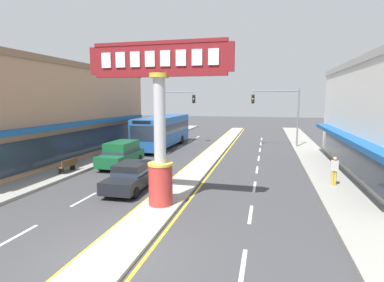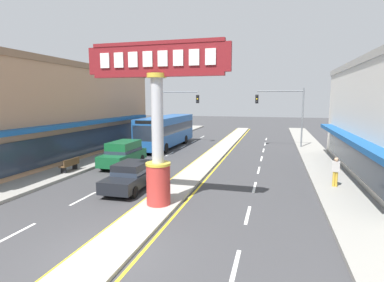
# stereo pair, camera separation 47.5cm
# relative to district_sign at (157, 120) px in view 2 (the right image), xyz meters

# --- Properties ---
(ground_plane) EXTENTS (160.00, 160.00, 0.00)m
(ground_plane) POSITION_rel_district_sign_xyz_m (0.00, -4.70, -4.14)
(ground_plane) COLOR #3A3A3D
(median_strip) EXTENTS (1.80, 52.00, 0.14)m
(median_strip) POSITION_rel_district_sign_xyz_m (0.00, 13.30, -4.07)
(median_strip) COLOR #A39E93
(median_strip) RESTS_ON ground
(sidewalk_left) EXTENTS (2.63, 60.00, 0.18)m
(sidewalk_left) POSITION_rel_district_sign_xyz_m (-8.82, 11.30, -4.05)
(sidewalk_left) COLOR gray
(sidewalk_left) RESTS_ON ground
(sidewalk_right) EXTENTS (2.63, 60.00, 0.18)m
(sidewalk_right) POSITION_rel_district_sign_xyz_m (8.82, 11.30, -4.05)
(sidewalk_right) COLOR gray
(sidewalk_right) RESTS_ON ground
(lane_markings) EXTENTS (8.54, 52.00, 0.01)m
(lane_markings) POSITION_rel_district_sign_xyz_m (-0.00, 11.94, -4.14)
(lane_markings) COLOR silver
(lane_markings) RESTS_ON ground
(district_sign) EXTENTS (6.73, 1.18, 7.50)m
(district_sign) POSITION_rel_district_sign_xyz_m (0.00, 0.00, 0.00)
(district_sign) COLOR #B7332D
(district_sign) RESTS_ON median_strip
(storefront_left) EXTENTS (9.54, 26.04, 8.07)m
(storefront_left) POSITION_rel_district_sign_xyz_m (-14.38, 8.51, -0.11)
(storefront_left) COLOR tan
(storefront_left) RESTS_ON ground
(traffic_light_left_side) EXTENTS (4.86, 0.46, 6.20)m
(traffic_light_left_side) POSITION_rel_district_sign_xyz_m (-6.14, 20.37, 0.11)
(traffic_light_left_side) COLOR slate
(traffic_light_left_side) RESTS_ON ground
(traffic_light_right_side) EXTENTS (4.86, 0.46, 6.20)m
(traffic_light_right_side) POSITION_rel_district_sign_xyz_m (6.14, 19.86, 0.11)
(traffic_light_right_side) COLOR slate
(traffic_light_right_side) RESTS_ON ground
(suv_near_right_lane) EXTENTS (2.01, 4.62, 1.90)m
(suv_near_right_lane) POSITION_rel_district_sign_xyz_m (-5.85, 7.50, -3.16)
(suv_near_right_lane) COLOR #14562D
(suv_near_right_lane) RESTS_ON ground
(bus_far_right_lane) EXTENTS (2.65, 11.22, 3.26)m
(bus_far_right_lane) POSITION_rel_district_sign_xyz_m (-5.85, 17.08, -2.27)
(bus_far_right_lane) COLOR #1E5199
(bus_far_right_lane) RESTS_ON ground
(sedan_near_left_lane) EXTENTS (1.92, 4.34, 1.53)m
(sedan_near_left_lane) POSITION_rel_district_sign_xyz_m (-2.55, 2.23, -3.35)
(sedan_near_left_lane) COLOR black
(sedan_near_left_lane) RESTS_ON ground
(street_bench) EXTENTS (0.48, 1.60, 0.88)m
(street_bench) POSITION_rel_district_sign_xyz_m (-8.24, 4.37, -3.49)
(street_bench) COLOR brown
(street_bench) RESTS_ON sidewalk_left
(pedestrian_near_kerb) EXTENTS (0.43, 0.28, 1.67)m
(pedestrian_near_kerb) POSITION_rel_district_sign_xyz_m (8.61, 5.24, -3.02)
(pedestrian_near_kerb) COLOR gold
(pedestrian_near_kerb) RESTS_ON sidewalk_right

